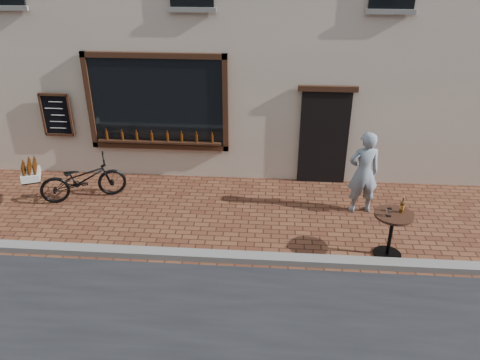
{
  "coord_description": "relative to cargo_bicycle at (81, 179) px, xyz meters",
  "views": [
    {
      "loc": [
        0.77,
        -6.6,
        5.06
      ],
      "look_at": [
        0.16,
        1.2,
        1.1
      ],
      "focal_mm": 35.0,
      "sensor_mm": 36.0,
      "label": 1
    }
  ],
  "objects": [
    {
      "name": "pedestrian",
      "position": [
        6.01,
        -0.05,
        0.4
      ],
      "size": [
        0.71,
        0.53,
        1.78
      ],
      "primitive_type": "imported",
      "rotation": [
        0.0,
        0.0,
        3.31
      ],
      "color": "gray",
      "rests_on": "ground"
    },
    {
      "name": "bistro_table",
      "position": [
        6.29,
        -1.62,
        0.13
      ],
      "size": [
        0.68,
        0.68,
        1.16
      ],
      "color": "black",
      "rests_on": "ground"
    },
    {
      "name": "ground",
      "position": [
        3.39,
        -2.19,
        -0.49
      ],
      "size": [
        90.0,
        90.0,
        0.0
      ],
      "primitive_type": "plane",
      "color": "#52291A",
      "rests_on": "ground"
    },
    {
      "name": "kerb",
      "position": [
        3.39,
        -1.99,
        -0.43
      ],
      "size": [
        90.0,
        0.25,
        0.12
      ],
      "primitive_type": "cube",
      "color": "slate",
      "rests_on": "ground"
    },
    {
      "name": "cargo_bicycle",
      "position": [
        0.0,
        0.0,
        0.0
      ],
      "size": [
        2.15,
        1.36,
        1.02
      ],
      "rotation": [
        0.0,
        0.0,
        1.97
      ],
      "color": "black",
      "rests_on": "ground"
    }
  ]
}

